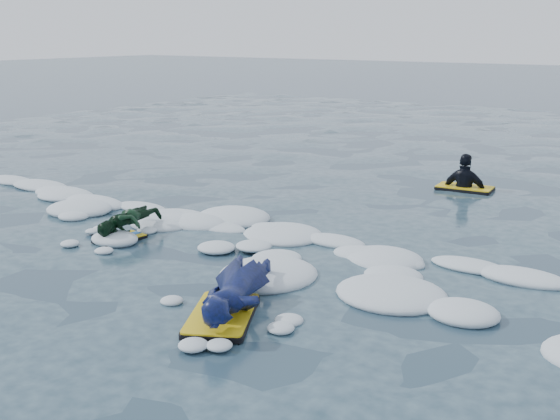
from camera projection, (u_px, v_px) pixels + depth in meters
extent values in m
plane|color=#1B2B41|center=(182.00, 257.00, 9.36)|extent=(120.00, 120.00, 0.00)
cube|color=black|center=(222.00, 316.00, 7.30)|extent=(1.11, 1.33, 0.06)
cube|color=yellow|center=(222.00, 313.00, 7.29)|extent=(1.07, 1.30, 0.02)
imported|color=navy|center=(236.00, 289.00, 7.45)|extent=(1.28, 1.86, 0.42)
cube|color=black|center=(120.00, 239.00, 10.06)|extent=(0.49, 0.76, 0.04)
cube|color=yellow|center=(120.00, 237.00, 10.06)|extent=(0.47, 0.74, 0.01)
cube|color=blue|center=(119.00, 237.00, 10.05)|extent=(0.22, 0.69, 0.00)
imported|color=#0E361A|center=(129.00, 223.00, 10.17)|extent=(0.53, 1.07, 0.41)
cube|color=black|center=(465.00, 188.00, 13.27)|extent=(1.08, 0.66, 0.05)
cube|color=yellow|center=(465.00, 187.00, 13.26)|extent=(1.06, 0.63, 0.02)
imported|color=black|center=(464.00, 194.00, 13.30)|extent=(0.94, 0.46, 1.55)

